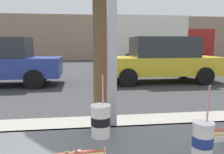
{
  "coord_description": "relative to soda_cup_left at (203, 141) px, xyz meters",
  "views": [
    {
      "loc": [
        -0.18,
        -1.28,
        1.47
      ],
      "look_at": [
        0.29,
        2.26,
        0.96
      ],
      "focal_mm": 37.32,
      "sensor_mm": 36.0,
      "label": 1
    }
  ],
  "objects": [
    {
      "name": "soda_cup_right",
      "position": [
        -0.4,
        0.31,
        0.0
      ],
      "size": [
        0.11,
        0.11,
        0.33
      ],
      "color": "silver",
      "rests_on": "window_counter"
    },
    {
      "name": "soda_cup_left",
      "position": [
        0.0,
        0.0,
        0.0
      ],
      "size": [
        0.09,
        0.09,
        0.32
      ],
      "color": "white",
      "rests_on": "window_counter"
    },
    {
      "name": "hotdog_tray_near",
      "position": [
        0.23,
        0.2,
        -0.06
      ],
      "size": [
        0.26,
        0.09,
        0.05
      ],
      "color": "silver",
      "rests_on": "window_counter"
    },
    {
      "name": "building_facade_far",
      "position": [
        -0.32,
        20.78,
        0.93
      ],
      "size": [
        28.0,
        1.2,
        4.0
      ],
      "primitive_type": "cube",
      "color": "gray",
      "rests_on": "ground"
    },
    {
      "name": "parked_car_yellow",
      "position": [
        2.54,
        7.73,
        -0.2
      ],
      "size": [
        4.51,
        1.97,
        1.72
      ],
      "color": "gold",
      "rests_on": "ground"
    },
    {
      "name": "sidewalk_strip",
      "position": [
        -0.32,
        2.02,
        -1.02
      ],
      "size": [
        16.0,
        2.8,
        0.11
      ],
      "primitive_type": "cube",
      "color": "#9E998E",
      "rests_on": "ground"
    },
    {
      "name": "box_truck",
      "position": [
        3.99,
        13.62,
        0.61
      ],
      "size": [
        6.93,
        2.44,
        3.12
      ],
      "color": "silver",
      "rests_on": "ground"
    },
    {
      "name": "ground_plane",
      "position": [
        -0.32,
        8.42,
        -1.07
      ],
      "size": [
        60.0,
        60.0,
        0.0
      ],
      "primitive_type": "plane",
      "color": "#38383A"
    }
  ]
}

